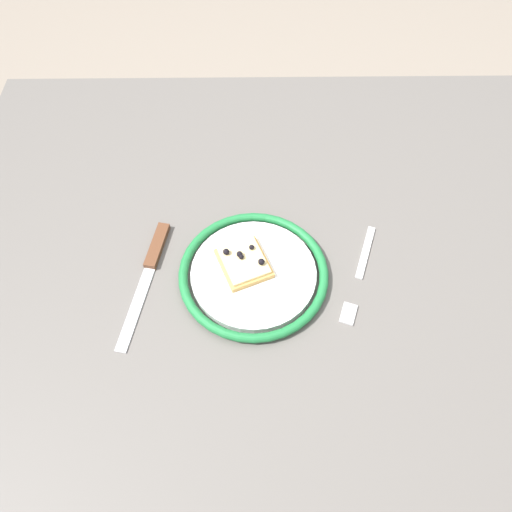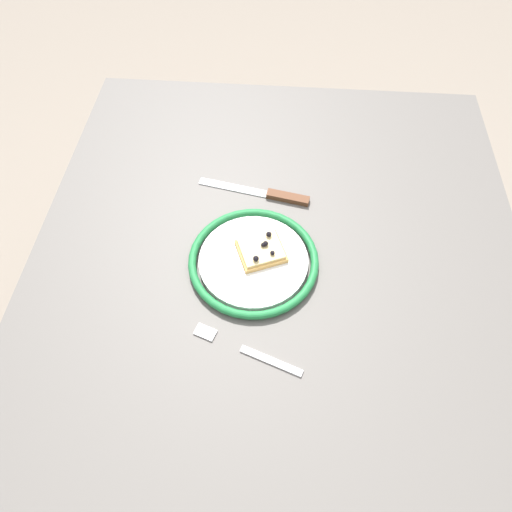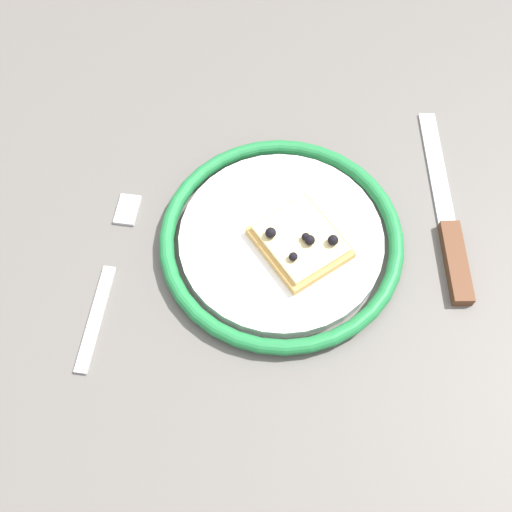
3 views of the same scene
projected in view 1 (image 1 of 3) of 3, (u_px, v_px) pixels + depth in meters
name	position (u px, v px, depth m)	size (l,w,h in m)	color
ground_plane	(268.00, 387.00, 1.42)	(6.00, 6.00, 0.00)	gray
dining_table	(275.00, 278.00, 0.89)	(1.18, 0.96, 0.71)	#5B5651
plate	(254.00, 273.00, 0.79)	(0.25, 0.25, 0.02)	white
pizza_slice_near	(244.00, 262.00, 0.79)	(0.10, 0.11, 0.03)	tan
knife	(152.00, 262.00, 0.81)	(0.06, 0.24, 0.01)	silver
fork	(359.00, 273.00, 0.80)	(0.08, 0.20, 0.00)	silver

